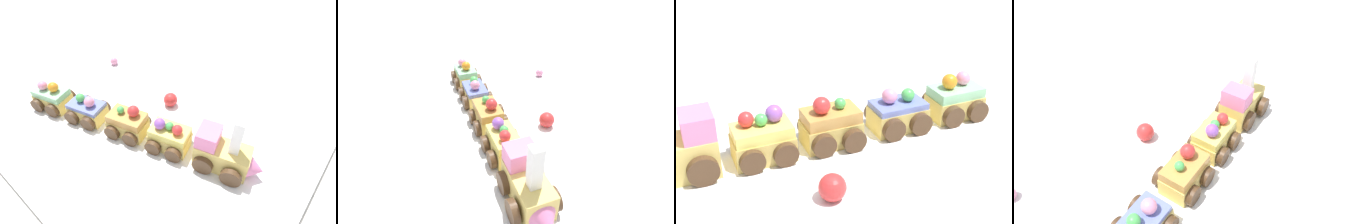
# 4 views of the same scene
# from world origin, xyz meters

# --- Properties ---
(ground_plane) EXTENTS (10.00, 10.00, 0.00)m
(ground_plane) POSITION_xyz_m (0.00, 0.00, 0.00)
(ground_plane) COLOR beige
(display_board) EXTENTS (0.63, 0.47, 0.01)m
(display_board) POSITION_xyz_m (0.00, 0.00, 0.01)
(display_board) COLOR white
(display_board) RESTS_ON ground_plane
(cake_train_locomotive) EXTENTS (0.12, 0.09, 0.11)m
(cake_train_locomotive) POSITION_xyz_m (0.17, 0.03, 0.04)
(cake_train_locomotive) COLOR #EACC66
(cake_train_locomotive) RESTS_ON display_board
(cake_car_lemon) EXTENTS (0.08, 0.08, 0.07)m
(cake_car_lemon) POSITION_xyz_m (0.07, -0.00, 0.04)
(cake_car_lemon) COLOR #EACC66
(cake_car_lemon) RESTS_ON display_board
(cake_car_caramel) EXTENTS (0.08, 0.08, 0.07)m
(cake_car_caramel) POSITION_xyz_m (-0.01, -0.02, 0.04)
(cake_car_caramel) COLOR #EACC66
(cake_car_caramel) RESTS_ON display_board
(cake_car_blueberry) EXTENTS (0.08, 0.08, 0.06)m
(cake_car_blueberry) POSITION_xyz_m (-0.10, -0.05, 0.03)
(cake_car_blueberry) COLOR #EACC66
(cake_car_blueberry) RESTS_ON display_board
(cake_car_mint) EXTENTS (0.08, 0.08, 0.07)m
(cake_car_mint) POSITION_xyz_m (-0.19, -0.07, 0.04)
(cake_car_mint) COLOR #EACC66
(cake_car_mint) RESTS_ON display_board
(gumball_red) EXTENTS (0.03, 0.03, 0.03)m
(gumball_red) POSITION_xyz_m (-0.00, 0.09, 0.03)
(gumball_red) COLOR red
(gumball_red) RESTS_ON display_board
(gumball_pink) EXTENTS (0.02, 0.02, 0.02)m
(gumball_pink) POSITION_xyz_m (-0.22, 0.12, 0.02)
(gumball_pink) COLOR pink
(gumball_pink) RESTS_ON display_board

